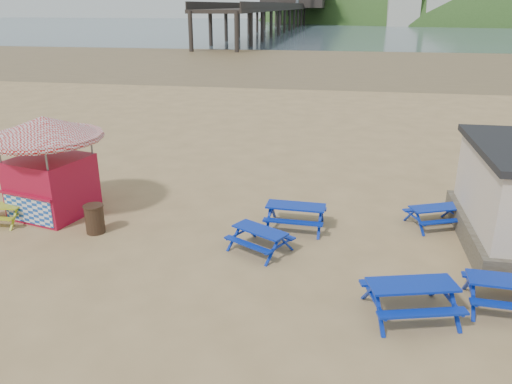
% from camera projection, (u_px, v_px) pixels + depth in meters
% --- Properties ---
extents(ground, '(400.00, 400.00, 0.00)m').
position_uv_depth(ground, '(243.00, 237.00, 15.98)').
color(ground, tan).
rests_on(ground, ground).
extents(wet_sand, '(400.00, 400.00, 0.00)m').
position_uv_depth(wet_sand, '(325.00, 61.00, 66.65)').
color(wet_sand, olive).
rests_on(wet_sand, ground).
extents(sea, '(400.00, 400.00, 0.00)m').
position_uv_depth(sea, '(341.00, 26.00, 172.60)').
color(sea, '#475966').
rests_on(sea, ground).
extents(picnic_table_blue_b, '(1.98, 1.62, 0.81)m').
position_uv_depth(picnic_table_blue_b, '(295.00, 216.00, 16.52)').
color(picnic_table_blue_b, '#043794').
rests_on(picnic_table_blue_b, ground).
extents(picnic_table_blue_c, '(2.04, 1.87, 0.70)m').
position_uv_depth(picnic_table_blue_c, '(434.00, 217.00, 16.64)').
color(picnic_table_blue_c, '#043794').
rests_on(picnic_table_blue_c, ground).
extents(picnic_table_blue_d, '(2.14, 2.02, 0.71)m').
position_uv_depth(picnic_table_blue_d, '(260.00, 240.00, 14.98)').
color(picnic_table_blue_d, '#043794').
rests_on(picnic_table_blue_d, ground).
extents(picnic_table_blue_e, '(2.42, 2.14, 0.86)m').
position_uv_depth(picnic_table_blue_e, '(411.00, 299.00, 11.82)').
color(picnic_table_blue_e, '#043794').
rests_on(picnic_table_blue_e, ground).
extents(picnic_table_blue_f, '(2.00, 1.65, 0.80)m').
position_uv_depth(picnic_table_blue_f, '(507.00, 295.00, 12.07)').
color(picnic_table_blue_f, '#043794').
rests_on(picnic_table_blue_f, ground).
extents(picnic_table_yellow, '(1.62, 1.33, 0.65)m').
position_uv_depth(picnic_table_yellow, '(1.00, 214.00, 16.94)').
color(picnic_table_yellow, '#95AE0C').
rests_on(picnic_table_yellow, ground).
extents(ice_cream_kiosk, '(4.74, 4.74, 3.51)m').
position_uv_depth(ice_cream_kiosk, '(47.00, 154.00, 17.01)').
color(ice_cream_kiosk, '#A50F2D').
rests_on(ice_cream_kiosk, ground).
extents(litter_bin, '(0.65, 0.65, 0.95)m').
position_uv_depth(litter_bin, '(95.00, 219.00, 16.14)').
color(litter_bin, '#3E2C1D').
rests_on(litter_bin, ground).
extents(pier, '(24.00, 220.00, 39.29)m').
position_uv_depth(pier, '(293.00, 9.00, 181.25)').
color(pier, black).
rests_on(pier, ground).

